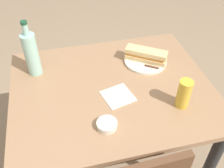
# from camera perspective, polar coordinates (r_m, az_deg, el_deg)

# --- Properties ---
(ground_plane) EXTENTS (8.00, 8.00, 0.00)m
(ground_plane) POSITION_cam_1_polar(r_m,az_deg,el_deg) (1.94, 0.00, -17.40)
(ground_plane) COLOR #8C755B
(dining_table) EXTENTS (1.03, 0.85, 0.76)m
(dining_table) POSITION_cam_1_polar(r_m,az_deg,el_deg) (1.43, 0.00, -4.29)
(dining_table) COLOR #997251
(dining_table) RESTS_ON ground
(plate_near) EXTENTS (0.24, 0.24, 0.01)m
(plate_near) POSITION_cam_1_polar(r_m,az_deg,el_deg) (1.52, 7.34, 5.05)
(plate_near) COLOR silver
(plate_near) RESTS_ON dining_table
(baguette_sandwich_near) EXTENTS (0.23, 0.19, 0.07)m
(baguette_sandwich_near) POSITION_cam_1_polar(r_m,az_deg,el_deg) (1.49, 7.48, 6.32)
(baguette_sandwich_near) COLOR #DBB77A
(baguette_sandwich_near) RESTS_ON plate_near
(knife_near) EXTENTS (0.15, 0.11, 0.01)m
(knife_near) POSITION_cam_1_polar(r_m,az_deg,el_deg) (1.47, 7.25, 4.09)
(knife_near) COLOR silver
(knife_near) RESTS_ON plate_near
(water_bottle) EXTENTS (0.07, 0.07, 0.31)m
(water_bottle) POSITION_cam_1_polar(r_m,az_deg,el_deg) (1.42, -17.28, 6.43)
(water_bottle) COLOR #99C6B7
(water_bottle) RESTS_ON dining_table
(beer_glass) EXTENTS (0.06, 0.06, 0.15)m
(beer_glass) POSITION_cam_1_polar(r_m,az_deg,el_deg) (1.25, 15.52, -2.07)
(beer_glass) COLOR gold
(beer_glass) RESTS_ON dining_table
(olive_bowl) EXTENTS (0.09, 0.09, 0.03)m
(olive_bowl) POSITION_cam_1_polar(r_m,az_deg,el_deg) (1.16, -1.11, -8.93)
(olive_bowl) COLOR silver
(olive_bowl) RESTS_ON dining_table
(paper_napkin) EXTENTS (0.17, 0.17, 0.00)m
(paper_napkin) POSITION_cam_1_polar(r_m,az_deg,el_deg) (1.30, 1.31, -2.65)
(paper_napkin) COLOR white
(paper_napkin) RESTS_ON dining_table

